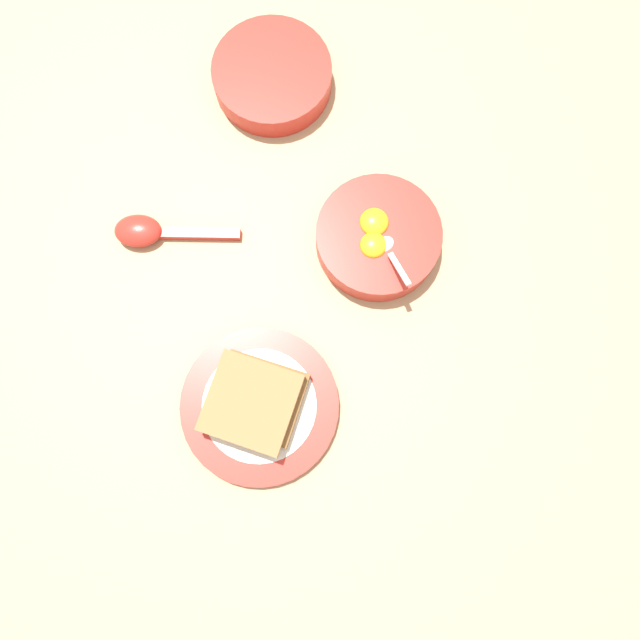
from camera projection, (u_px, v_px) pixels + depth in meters
The scene contains 6 objects.
ground_plane at pixel (273, 263), 0.82m from camera, with size 3.00×3.00×0.00m, color tan.
egg_bowl at pixel (378, 238), 0.81m from camera, with size 0.16×0.16×0.07m.
toast_plate at pixel (260, 406), 0.78m from camera, with size 0.20×0.20×0.02m.
toast_sandwich at pixel (255, 401), 0.76m from camera, with size 0.15×0.14×0.04m.
soup_spoon at pixel (151, 231), 0.82m from camera, with size 0.15×0.12×0.03m.
congee_bowl at pixel (272, 76), 0.86m from camera, with size 0.16×0.16×0.04m.
Camera 1 is at (0.09, 0.23, 0.79)m, focal length 35.00 mm.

